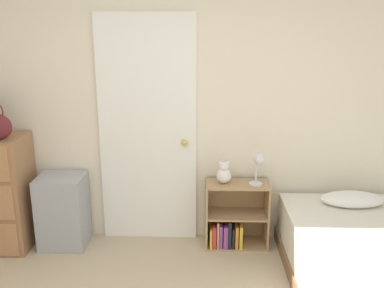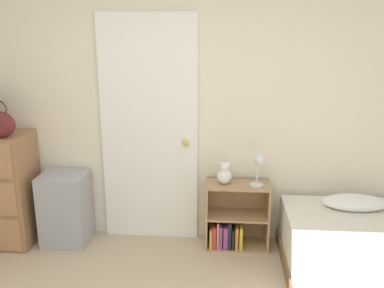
# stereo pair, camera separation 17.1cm
# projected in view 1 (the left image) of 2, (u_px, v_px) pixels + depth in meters

# --- Properties ---
(wall_back) EXTENTS (10.00, 0.06, 2.55)m
(wall_back) POSITION_uv_depth(u_px,v_px,m) (169.00, 105.00, 3.84)
(wall_back) COLOR beige
(wall_back) RESTS_ON ground_plane
(door_closed) EXTENTS (0.88, 0.09, 2.08)m
(door_closed) POSITION_uv_depth(u_px,v_px,m) (148.00, 132.00, 3.86)
(door_closed) COLOR white
(door_closed) RESTS_ON ground_plane
(storage_bin) EXTENTS (0.41, 0.36, 0.67)m
(storage_bin) POSITION_uv_depth(u_px,v_px,m) (63.00, 211.00, 3.90)
(storage_bin) COLOR #999EA8
(storage_bin) RESTS_ON ground_plane
(bookshelf) EXTENTS (0.57, 0.29, 0.61)m
(bookshelf) POSITION_uv_depth(u_px,v_px,m) (232.00, 221.00, 3.92)
(bookshelf) COLOR tan
(bookshelf) RESTS_ON ground_plane
(teddy_bear) EXTENTS (0.13, 0.13, 0.20)m
(teddy_bear) POSITION_uv_depth(u_px,v_px,m) (224.00, 174.00, 3.80)
(teddy_bear) COLOR silver
(teddy_bear) RESTS_ON bookshelf
(desk_lamp) EXTENTS (0.13, 0.13, 0.30)m
(desk_lamp) POSITION_uv_depth(u_px,v_px,m) (259.00, 162.00, 3.72)
(desk_lamp) COLOR silver
(desk_lamp) RESTS_ON bookshelf
(bed) EXTENTS (1.21, 1.98, 0.58)m
(bed) POSITION_uv_depth(u_px,v_px,m) (381.00, 274.00, 3.10)
(bed) COLOR brown
(bed) RESTS_ON ground_plane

